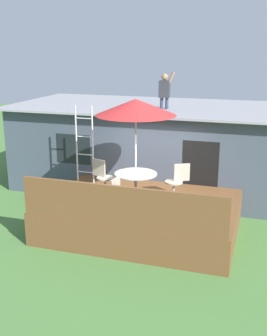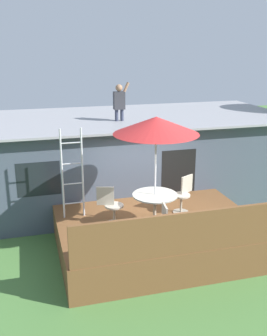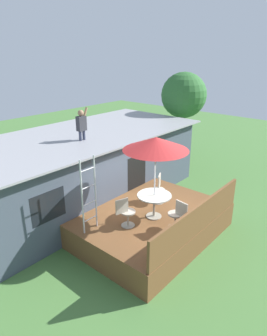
# 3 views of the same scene
# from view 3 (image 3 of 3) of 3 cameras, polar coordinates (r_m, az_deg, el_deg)

# --- Properties ---
(ground_plane) EXTENTS (40.00, 40.00, 0.00)m
(ground_plane) POSITION_cam_3_polar(r_m,az_deg,el_deg) (10.09, 3.30, -12.42)
(ground_plane) COLOR #477538
(house) EXTENTS (10.50, 4.50, 2.68)m
(house) POSITION_cam_3_polar(r_m,az_deg,el_deg) (11.74, -10.58, -0.29)
(house) COLOR #424C5B
(house) RESTS_ON ground
(deck) EXTENTS (4.67, 3.41, 0.80)m
(deck) POSITION_cam_3_polar(r_m,az_deg,el_deg) (9.87, 3.35, -10.49)
(deck) COLOR brown
(deck) RESTS_ON ground
(deck_railing) EXTENTS (4.57, 0.08, 0.90)m
(deck_railing) POSITION_cam_3_polar(r_m,az_deg,el_deg) (8.68, 12.26, -9.28)
(deck_railing) COLOR brown
(deck_railing) RESTS_ON deck
(patio_table) EXTENTS (1.04, 1.04, 0.74)m
(patio_table) POSITION_cam_3_polar(r_m,az_deg,el_deg) (9.21, 3.93, -5.96)
(patio_table) COLOR #A59E8C
(patio_table) RESTS_ON deck
(patio_umbrella) EXTENTS (1.90, 1.90, 2.54)m
(patio_umbrella) POSITION_cam_3_polar(r_m,az_deg,el_deg) (8.55, 4.22, 4.59)
(patio_umbrella) COLOR silver
(patio_umbrella) RESTS_ON deck
(step_ladder) EXTENTS (0.52, 0.04, 2.20)m
(step_ladder) POSITION_cam_3_polar(r_m,az_deg,el_deg) (8.40, -8.41, -5.05)
(step_ladder) COLOR silver
(step_ladder) RESTS_ON deck
(person_figure) EXTENTS (0.47, 0.20, 1.11)m
(person_figure) POSITION_cam_3_polar(r_m,az_deg,el_deg) (10.55, -9.77, 8.38)
(person_figure) COLOR #33384C
(person_figure) RESTS_ON house
(patio_chair_left) EXTENTS (0.61, 0.44, 0.92)m
(patio_chair_left) POSITION_cam_3_polar(r_m,az_deg,el_deg) (8.76, -1.46, -8.39)
(patio_chair_left) COLOR #A59E8C
(patio_chair_left) RESTS_ON deck
(patio_chair_right) EXTENTS (0.58, 0.44, 0.92)m
(patio_chair_right) POSITION_cam_3_polar(r_m,az_deg,el_deg) (10.19, 4.76, -3.98)
(patio_chair_right) COLOR #A59E8C
(patio_chair_right) RESTS_ON deck
(patio_chair_near) EXTENTS (0.44, 0.62, 0.92)m
(patio_chair_near) POSITION_cam_3_polar(r_m,az_deg,el_deg) (8.73, 8.31, -8.77)
(patio_chair_near) COLOR #A59E8C
(patio_chair_near) RESTS_ON deck
(backyard_tree) EXTENTS (2.23, 2.23, 4.64)m
(backyard_tree) POSITION_cam_3_polar(r_m,az_deg,el_deg) (15.55, 9.45, 13.24)
(backyard_tree) COLOR brown
(backyard_tree) RESTS_ON ground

